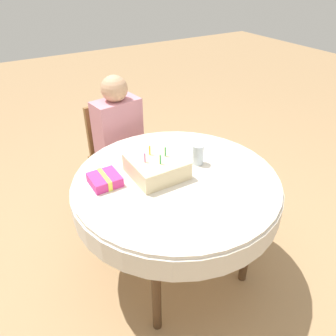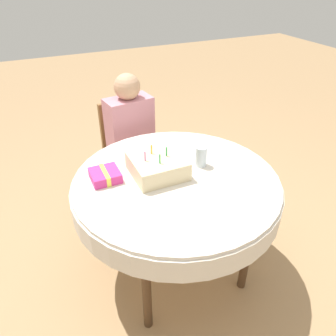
% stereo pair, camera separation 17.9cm
% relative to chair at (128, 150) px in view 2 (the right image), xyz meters
% --- Properties ---
extents(ground_plane, '(12.00, 12.00, 0.00)m').
position_rel_chair_xyz_m(ground_plane, '(0.01, -0.87, -0.45)').
color(ground_plane, '#A37F56').
extents(dining_table, '(1.17, 1.17, 0.72)m').
position_rel_chair_xyz_m(dining_table, '(0.01, -0.87, 0.18)').
color(dining_table, silver).
rests_on(dining_table, ground_plane).
extents(chair, '(0.42, 0.42, 0.83)m').
position_rel_chair_xyz_m(chair, '(0.00, 0.00, 0.00)').
color(chair, brown).
rests_on(chair, ground_plane).
extents(person, '(0.36, 0.31, 1.08)m').
position_rel_chair_xyz_m(person, '(0.01, -0.09, 0.19)').
color(person, tan).
rests_on(person, ground_plane).
extents(birthday_cake, '(0.29, 0.29, 0.16)m').
position_rel_chair_xyz_m(birthday_cake, '(-0.07, -0.78, 0.32)').
color(birthday_cake, beige).
rests_on(birthday_cake, dining_table).
extents(drinking_glass, '(0.07, 0.07, 0.12)m').
position_rel_chair_xyz_m(drinking_glass, '(0.20, -0.80, 0.33)').
color(drinking_glass, silver).
rests_on(drinking_glass, dining_table).
extents(gift_box, '(0.16, 0.16, 0.06)m').
position_rel_chair_xyz_m(gift_box, '(-0.35, -0.71, 0.29)').
color(gift_box, '#D13384').
rests_on(gift_box, dining_table).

